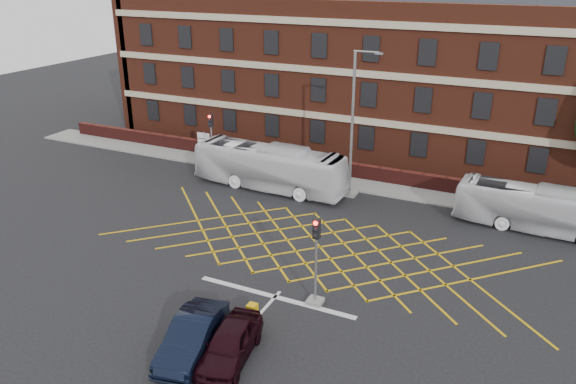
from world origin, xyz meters
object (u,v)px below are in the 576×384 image
at_px(direction_signs, 204,142).
at_px(utility_cabinet, 252,313).
at_px(traffic_light_near, 316,270).
at_px(car_maroon, 230,343).
at_px(bus_right, 540,209).
at_px(car_navy, 192,336).
at_px(traffic_light_far, 212,147).
at_px(street_lamp, 352,147).
at_px(bus_left, 270,167).

height_order(direction_signs, utility_cabinet, direction_signs).
bearing_deg(utility_cabinet, traffic_light_near, 51.27).
distance_m(car_maroon, traffic_light_near, 5.33).
xyz_separation_m(bus_right, car_navy, (-11.82, -17.88, -0.58)).
bearing_deg(traffic_light_far, car_navy, -59.62).
height_order(bus_right, utility_cabinet, bus_right).
height_order(car_navy, traffic_light_far, traffic_light_far).
relative_size(street_lamp, utility_cabinet, 11.53).
bearing_deg(car_maroon, car_navy, -179.23).
xyz_separation_m(traffic_light_far, street_lamp, (11.04, -0.32, 1.57)).
relative_size(traffic_light_far, direction_signs, 1.94).
height_order(traffic_light_far, utility_cabinet, traffic_light_far).
xyz_separation_m(bus_right, traffic_light_far, (-22.72, 0.72, 0.44)).
relative_size(bus_left, bus_right, 1.15).
relative_size(car_navy, direction_signs, 2.06).
relative_size(traffic_light_far, utility_cabinet, 5.16).
bearing_deg(utility_cabinet, bus_left, 114.35).
distance_m(traffic_light_far, direction_signs, 2.73).
xyz_separation_m(bus_left, traffic_light_near, (8.37, -11.79, 0.24)).
distance_m(bus_left, street_lamp, 5.86).
bearing_deg(direction_signs, traffic_light_near, -43.58).
bearing_deg(traffic_light_near, street_lamp, 102.71).
relative_size(bus_left, traffic_light_near, 2.56).
bearing_deg(bus_right, traffic_light_near, 147.64).
relative_size(car_navy, street_lamp, 0.48).
distance_m(car_navy, traffic_light_far, 21.58).
relative_size(direction_signs, utility_cabinet, 2.66).
distance_m(car_maroon, utility_cabinet, 2.63).
distance_m(bus_left, traffic_light_far, 5.82).
bearing_deg(bus_right, direction_signs, 86.47).
xyz_separation_m(bus_right, traffic_light_near, (-8.75, -12.60, 0.44)).
xyz_separation_m(car_navy, car_maroon, (1.56, 0.28, -0.04)).
bearing_deg(traffic_light_far, car_maroon, -55.78).
bearing_deg(bus_right, traffic_light_far, 90.60).
height_order(bus_left, street_lamp, street_lamp).
relative_size(bus_left, utility_cabinet, 13.22).
bearing_deg(car_maroon, traffic_light_far, 114.86).
distance_m(street_lamp, utility_cabinet, 15.72).
bearing_deg(traffic_light_near, bus_right, 55.23).
distance_m(car_navy, street_lamp, 18.46).
distance_m(bus_left, car_maroon, 18.15).
bearing_deg(traffic_light_far, direction_signs, 136.77).
distance_m(traffic_light_far, street_lamp, 11.16).
bearing_deg(traffic_light_far, traffic_light_near, -43.63).
xyz_separation_m(car_navy, traffic_light_far, (-10.90, 18.60, 1.02)).
xyz_separation_m(bus_right, street_lamp, (-11.68, 0.40, 2.01)).
height_order(car_maroon, traffic_light_near, traffic_light_near).
xyz_separation_m(bus_right, direction_signs, (-24.69, 2.57, 0.05)).
bearing_deg(traffic_light_far, street_lamp, -1.67).
height_order(traffic_light_near, traffic_light_far, same).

